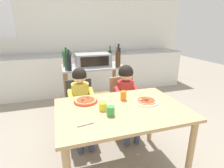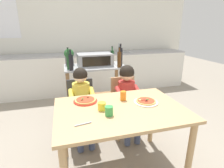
# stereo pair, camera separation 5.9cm
# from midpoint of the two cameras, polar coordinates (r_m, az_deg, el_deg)

# --- Properties ---
(ground_plane) EXTENTS (11.86, 11.86, 0.00)m
(ground_plane) POSITION_cam_midpoint_polar(r_m,az_deg,el_deg) (3.08, -5.63, -10.94)
(ground_plane) COLOR gray
(back_wall_tiled) EXTENTS (5.49, 0.13, 2.70)m
(back_wall_tiled) POSITION_cam_midpoint_polar(r_m,az_deg,el_deg) (4.52, -11.39, 15.95)
(back_wall_tiled) COLOR white
(back_wall_tiled) RESTS_ON ground
(kitchen_counter) EXTENTS (4.94, 0.60, 1.10)m
(kitchen_counter) POSITION_cam_midpoint_polar(r_m,az_deg,el_deg) (4.24, -9.91, 3.60)
(kitchen_counter) COLOR silver
(kitchen_counter) RESTS_ON ground
(kitchen_island_cart) EXTENTS (0.98, 0.56, 0.88)m
(kitchen_island_cart) POSITION_cam_midpoint_polar(r_m,az_deg,el_deg) (2.98, -6.62, 0.24)
(kitchen_island_cart) COLOR #B7BABF
(kitchen_island_cart) RESTS_ON ground
(toaster_oven) EXTENTS (0.55, 0.34, 0.20)m
(toaster_oven) POSITION_cam_midpoint_polar(r_m,az_deg,el_deg) (2.90, -6.80, 7.79)
(toaster_oven) COLOR #999BA0
(toaster_oven) RESTS_ON kitchen_island_cart
(bottle_dark_olive_oil) EXTENTS (0.07, 0.07, 0.35)m
(bottle_dark_olive_oil) POSITION_cam_midpoint_polar(r_m,az_deg,el_deg) (2.85, 1.50, 8.80)
(bottle_dark_olive_oil) COLOR black
(bottle_dark_olive_oil) RESTS_ON kitchen_island_cart
(bottle_clear_vinegar) EXTENTS (0.06, 0.06, 0.32)m
(bottle_clear_vinegar) POSITION_cam_midpoint_polar(r_m,az_deg,el_deg) (2.76, 1.16, 8.00)
(bottle_clear_vinegar) COLOR #4C2D14
(bottle_clear_vinegar) RESTS_ON kitchen_island_cart
(bottle_tall_green_wine) EXTENTS (0.06, 0.06, 0.29)m
(bottle_tall_green_wine) POSITION_cam_midpoint_polar(r_m,az_deg,el_deg) (3.11, -1.20, 8.91)
(bottle_tall_green_wine) COLOR #1E4723
(bottle_tall_green_wine) RESTS_ON kitchen_island_cart
(bottle_squat_spirits) EXTENTS (0.05, 0.05, 0.26)m
(bottle_squat_spirits) POSITION_cam_midpoint_polar(r_m,az_deg,el_deg) (2.84, -14.93, 7.14)
(bottle_squat_spirits) COLOR #1E4723
(bottle_squat_spirits) RESTS_ON kitchen_island_cart
(bottle_slim_sauce) EXTENTS (0.06, 0.06, 0.30)m
(bottle_slim_sauce) POSITION_cam_midpoint_polar(r_m,az_deg,el_deg) (2.62, -14.28, 6.84)
(bottle_slim_sauce) COLOR black
(bottle_slim_sauce) RESTS_ON kitchen_island_cart
(bottle_brown_beer) EXTENTS (0.06, 0.06, 0.32)m
(bottle_brown_beer) POSITION_cam_midpoint_polar(r_m,az_deg,el_deg) (2.71, -15.06, 7.34)
(bottle_brown_beer) COLOR #1E4723
(bottle_brown_beer) RESTS_ON kitchen_island_cart
(potted_herb_plant) EXTENTS (0.16, 0.16, 0.27)m
(potted_herb_plant) POSITION_cam_midpoint_polar(r_m,az_deg,el_deg) (3.01, -14.93, 8.55)
(potted_herb_plant) COLOR #4C4C51
(potted_herb_plant) RESTS_ON kitchen_island_cart
(dining_table) EXTENTS (1.23, 0.86, 0.74)m
(dining_table) POSITION_cam_midpoint_polar(r_m,az_deg,el_deg) (1.77, 2.02, -10.76)
(dining_table) COLOR tan
(dining_table) RESTS_ON ground
(dining_chair_left) EXTENTS (0.36, 0.36, 0.81)m
(dining_chair_left) POSITION_cam_midpoint_polar(r_m,az_deg,el_deg) (2.42, -10.78, -6.93)
(dining_chair_left) COLOR #333338
(dining_chair_left) RESTS_ON ground
(dining_chair_right) EXTENTS (0.36, 0.36, 0.81)m
(dining_chair_right) POSITION_cam_midpoint_polar(r_m,az_deg,el_deg) (2.51, 3.05, -5.68)
(dining_chair_right) COLOR tan
(dining_chair_right) RESTS_ON ground
(child_in_yellow_shirt) EXTENTS (0.32, 0.42, 0.99)m
(child_in_yellow_shirt) POSITION_cam_midpoint_polar(r_m,az_deg,el_deg) (2.25, -10.61, -4.58)
(child_in_yellow_shirt) COLOR #424C6B
(child_in_yellow_shirt) RESTS_ON ground
(child_in_red_shirt) EXTENTS (0.32, 0.42, 1.00)m
(child_in_red_shirt) POSITION_cam_midpoint_polar(r_m,az_deg,el_deg) (2.34, 4.16, -2.86)
(child_in_red_shirt) COLOR #424C6B
(child_in_red_shirt) RESTS_ON ground
(pizza_plate_red_rimmed) EXTENTS (0.25, 0.25, 0.03)m
(pizza_plate_red_rimmed) POSITION_cam_midpoint_polar(r_m,az_deg,el_deg) (1.87, -9.38, -5.36)
(pizza_plate_red_rimmed) COLOR red
(pizza_plate_red_rimmed) RESTS_ON dining_table
(pizza_plate_white) EXTENTS (0.25, 0.25, 0.03)m
(pizza_plate_white) POSITION_cam_midpoint_polar(r_m,az_deg,el_deg) (1.87, 10.09, -5.46)
(pizza_plate_white) COLOR white
(pizza_plate_white) RESTS_ON dining_table
(drinking_cup_yellow) EXTENTS (0.08, 0.08, 0.08)m
(drinking_cup_yellow) POSITION_cam_midpoint_polar(r_m,az_deg,el_deg) (1.67, -3.95, -7.21)
(drinking_cup_yellow) COLOR yellow
(drinking_cup_yellow) RESTS_ON dining_table
(drinking_cup_orange) EXTENTS (0.06, 0.06, 0.10)m
(drinking_cup_orange) POSITION_cam_midpoint_polar(r_m,az_deg,el_deg) (1.89, 2.82, -3.76)
(drinking_cup_orange) COLOR orange
(drinking_cup_orange) RESTS_ON dining_table
(drinking_cup_green) EXTENTS (0.07, 0.07, 0.09)m
(drinking_cup_green) POSITION_cam_midpoint_polar(r_m,az_deg,el_deg) (1.57, -1.54, -8.68)
(drinking_cup_green) COLOR green
(drinking_cup_green) RESTS_ON dining_table
(serving_spoon) EXTENTS (0.14, 0.04, 0.01)m
(serving_spoon) POSITION_cam_midpoint_polar(r_m,az_deg,el_deg) (1.46, -9.74, -12.76)
(serving_spoon) COLOR #B7BABF
(serving_spoon) RESTS_ON dining_table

